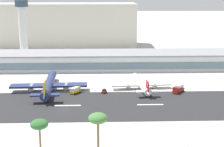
% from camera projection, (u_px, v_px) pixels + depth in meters
% --- Properties ---
extents(ground_plane, '(1400.00, 1400.00, 0.00)m').
position_uv_depth(ground_plane, '(64.00, 109.00, 152.30)').
color(ground_plane, '#B2AFA8').
extents(runway_strip, '(800.00, 41.08, 0.08)m').
position_uv_depth(runway_strip, '(65.00, 106.00, 156.80)').
color(runway_strip, '#262628').
rests_on(runway_strip, ground_plane).
extents(runway_centreline_dash_4, '(12.00, 1.20, 0.01)m').
position_uv_depth(runway_centreline_dash_4, '(68.00, 105.00, 156.82)').
color(runway_centreline_dash_4, white).
rests_on(runway_centreline_dash_4, runway_strip).
extents(runway_centreline_dash_5, '(12.00, 1.20, 0.01)m').
position_uv_depth(runway_centreline_dash_5, '(150.00, 105.00, 158.03)').
color(runway_centreline_dash_5, white).
rests_on(runway_centreline_dash_5, runway_strip).
extents(terminal_building, '(196.51, 28.59, 10.73)m').
position_uv_depth(terminal_building, '(96.00, 60.00, 230.60)').
color(terminal_building, silver).
rests_on(terminal_building, ground_plane).
extents(control_tower, '(10.52, 10.52, 45.27)m').
position_uv_depth(control_tower, '(23.00, 24.00, 257.70)').
color(control_tower, silver).
rests_on(control_tower, ground_plane).
extents(distant_hotel_block, '(137.69, 38.03, 39.05)m').
position_uv_depth(distant_hotel_block, '(61.00, 25.00, 320.00)').
color(distant_hotel_block, beige).
rests_on(distant_hotel_block, ground_plane).
extents(airliner_gold_tail_gate_0, '(39.92, 50.49, 10.53)m').
position_uv_depth(airliner_gold_tail_gate_0, '(49.00, 85.00, 177.77)').
color(airliner_gold_tail_gate_0, navy).
rests_on(airliner_gold_tail_gate_0, ground_plane).
extents(airliner_red_tail_gate_1, '(31.95, 39.19, 8.18)m').
position_uv_depth(airliner_red_tail_gate_1, '(141.00, 84.00, 182.34)').
color(airliner_red_tail_gate_1, white).
rests_on(airliner_red_tail_gate_1, ground_plane).
extents(service_fuel_truck_0, '(7.41, 8.22, 3.95)m').
position_uv_depth(service_fuel_truck_0, '(178.00, 89.00, 176.33)').
color(service_fuel_truck_0, '#B2231E').
rests_on(service_fuel_truck_0, ground_plane).
extents(service_baggage_tug_1, '(2.96, 3.58, 2.20)m').
position_uv_depth(service_baggage_tug_1, '(104.00, 91.00, 175.37)').
color(service_baggage_tug_1, '#B2231E').
rests_on(service_baggage_tug_1, ground_plane).
extents(service_box_truck_2, '(5.36, 6.31, 3.25)m').
position_uv_depth(service_box_truck_2, '(75.00, 90.00, 174.88)').
color(service_box_truck_2, gold).
rests_on(service_box_truck_2, ground_plane).
extents(palm_tree_0, '(5.74, 5.74, 16.25)m').
position_uv_depth(palm_tree_0, '(98.00, 120.00, 101.39)').
color(palm_tree_0, brown).
rests_on(palm_tree_0, ground_plane).
extents(palm_tree_2, '(5.52, 5.52, 13.21)m').
position_uv_depth(palm_tree_2, '(39.00, 125.00, 104.63)').
color(palm_tree_2, brown).
rests_on(palm_tree_2, ground_plane).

